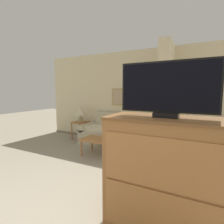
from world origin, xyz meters
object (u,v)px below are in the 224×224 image
Objects in this scene: tv_dresser at (164,175)px; tv at (167,89)px; table_lamp at (80,111)px; bed at (214,157)px; couch at (115,134)px; coffee_table at (99,140)px.

tv_dresser is 1.29× the size of tv.
bed is (3.53, -0.69, -0.58)m from table_lamp.
table_lamp is at bearing 169.02° from bed.
couch is at bearing -0.50° from table_lamp.
coffee_table is 0.60× the size of tv_dresser.
coffee_table is at bearing -87.20° from couch.
coffee_table is 0.78× the size of tv.
tv_dresser is at bearing -90.00° from tv.
table_lamp reaches higher than coffee_table.
table_lamp is 0.49× the size of tv.
coffee_table is at bearing 138.28° from tv_dresser.
couch is at bearing 92.80° from coffee_table.
couch is 2.58× the size of coffee_table.
bed is at bearing -15.93° from couch.
table_lamp is at bearing 142.23° from coffee_table.
coffee_table is at bearing 138.29° from tv.
tv_dresser is (2.95, -2.49, -0.26)m from table_lamp.
tv is (1.78, -2.48, 1.19)m from couch.
couch is 0.93m from coffee_table.
tv_dresser is (1.74, -1.55, 0.26)m from coffee_table.
couch is 2.00× the size of tv.
tv reaches higher than table_lamp.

